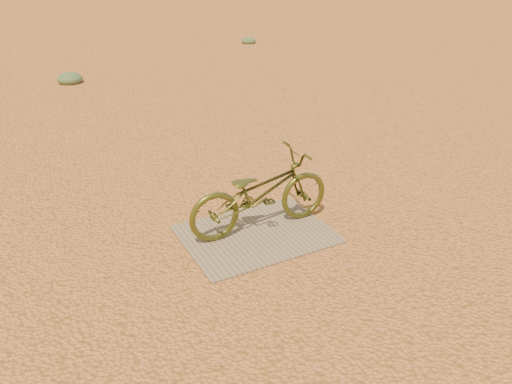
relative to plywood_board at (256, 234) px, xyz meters
name	(u,v)px	position (x,y,z in m)	size (l,w,h in m)	color
ground	(231,218)	(-0.08, 0.45, -0.01)	(120.00, 120.00, 0.00)	#DA7D45
plywood_board	(256,234)	(0.00, 0.00, 0.00)	(1.53, 1.17, 0.02)	#837255
bicycle	(260,193)	(0.10, 0.08, 0.43)	(0.56, 1.61, 0.85)	#484C1A
kale_a	(71,83)	(-0.59, 7.85, -0.01)	(0.55, 0.55, 0.30)	#587049
kale_b	(249,43)	(5.36, 10.57, -0.01)	(0.45, 0.45, 0.25)	#587049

